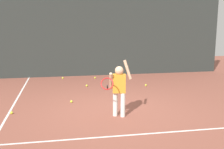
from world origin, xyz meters
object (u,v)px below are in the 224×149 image
Objects in this scene: tennis_ball_2 at (71,102)px; tennis_ball_4 at (146,85)px; tennis_ball_3 at (95,78)px; tennis_ball_7 at (11,113)px; tennis_player at (119,87)px; tennis_ball_6 at (87,86)px; tennis_ball_5 at (63,78)px.

tennis_ball_4 is (2.65, 1.59, 0.00)m from tennis_ball_2.
tennis_ball_3 is 1.00× the size of tennis_ball_7.
tennis_player is at bearing -51.79° from tennis_ball_2.
tennis_player is 2.71m from tennis_ball_7.
tennis_player is 20.46× the size of tennis_ball_6.
tennis_ball_6 is (-2.05, 0.30, 0.00)m from tennis_ball_4.
tennis_ball_7 is at bearing 176.89° from tennis_player.
tennis_ball_2 is 1.64m from tennis_ball_7.
tennis_ball_7 is (-1.26, -4.12, 0.00)m from tennis_ball_5.
tennis_player is 20.46× the size of tennis_ball_5.
tennis_player reaches higher than tennis_ball_2.
tennis_ball_5 is 1.72m from tennis_ball_6.
tennis_ball_5 is 1.00× the size of tennis_ball_7.
tennis_ball_4 is 1.00× the size of tennis_ball_5.
tennis_ball_3 is at bearing 134.26° from tennis_ball_4.
tennis_ball_7 is at bearing -107.07° from tennis_ball_5.
tennis_ball_6 is at bearing 51.38° from tennis_ball_7.
tennis_ball_3 is (-0.01, 4.58, -0.69)m from tennis_player.
tennis_ball_2 is at bearing -149.15° from tennis_ball_4.
tennis_ball_3 is 1.00× the size of tennis_ball_5.
tennis_player is 4.97m from tennis_ball_5.
tennis_ball_6 is at bearing 72.32° from tennis_ball_2.
tennis_ball_3 and tennis_ball_5 have the same top height.
tennis_ball_3 and tennis_ball_6 have the same top height.
tennis_ball_4 is at bearing 29.08° from tennis_ball_7.
tennis_player reaches higher than tennis_ball_3.
tennis_player reaches higher than tennis_ball_6.
tennis_player is 4.63m from tennis_ball_3.
tennis_ball_3 and tennis_ball_7 have the same top height.
tennis_ball_3 is at bearing 71.36° from tennis_ball_6.
tennis_ball_5 is at bearing 171.89° from tennis_ball_3.
tennis_ball_2 and tennis_ball_5 have the same top height.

